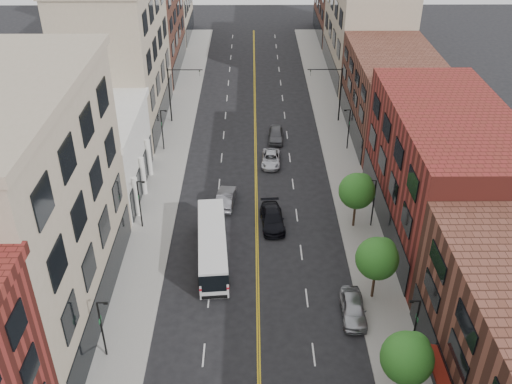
{
  "coord_description": "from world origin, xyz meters",
  "views": [
    {
      "loc": [
        -0.42,
        -20.85,
        31.92
      ],
      "look_at": [
        -0.08,
        22.36,
        5.0
      ],
      "focal_mm": 40.0,
      "sensor_mm": 36.0,
      "label": 1
    }
  ],
  "objects_px": {
    "car_lane_c": "(276,135)",
    "car_parked_far": "(353,308)",
    "city_bus": "(212,244)",
    "car_lane_b": "(271,159)",
    "car_lane_a": "(272,218)",
    "car_lane_behind": "(226,198)"
  },
  "relations": [
    {
      "from": "car_parked_far",
      "to": "car_lane_behind",
      "type": "xyz_separation_m",
      "value": [
        -10.52,
        16.08,
        -0.01
      ]
    },
    {
      "from": "car_lane_a",
      "to": "car_lane_b",
      "type": "bearing_deg",
      "value": 84.44
    },
    {
      "from": "car_lane_c",
      "to": "car_lane_behind",
      "type": "bearing_deg",
      "value": -108.42
    },
    {
      "from": "car_lane_behind",
      "to": "car_lane_b",
      "type": "relative_size",
      "value": 1.02
    },
    {
      "from": "city_bus",
      "to": "car_lane_b",
      "type": "distance_m",
      "value": 18.34
    },
    {
      "from": "city_bus",
      "to": "car_lane_a",
      "type": "distance_m",
      "value": 7.58
    },
    {
      "from": "car_lane_behind",
      "to": "car_lane_b",
      "type": "distance_m",
      "value": 9.83
    },
    {
      "from": "city_bus",
      "to": "car_parked_far",
      "type": "bearing_deg",
      "value": -37.16
    },
    {
      "from": "city_bus",
      "to": "car_lane_behind",
      "type": "relative_size",
      "value": 2.35
    },
    {
      "from": "car_parked_far",
      "to": "car_lane_b",
      "type": "xyz_separation_m",
      "value": [
        -5.65,
        24.62,
        -0.15
      ]
    },
    {
      "from": "car_parked_far",
      "to": "car_lane_a",
      "type": "distance_m",
      "value": 13.75
    },
    {
      "from": "car_lane_b",
      "to": "car_lane_a",
      "type": "bearing_deg",
      "value": -87.8
    },
    {
      "from": "car_parked_far",
      "to": "car_lane_b",
      "type": "bearing_deg",
      "value": 104.67
    },
    {
      "from": "car_lane_c",
      "to": "city_bus",
      "type": "bearing_deg",
      "value": -102.62
    },
    {
      "from": "car_lane_a",
      "to": "car_parked_far",
      "type": "bearing_deg",
      "value": -69.0
    },
    {
      "from": "car_lane_behind",
      "to": "car_lane_c",
      "type": "height_order",
      "value": "car_lane_behind"
    },
    {
      "from": "city_bus",
      "to": "car_lane_b",
      "type": "bearing_deg",
      "value": 67.22
    },
    {
      "from": "city_bus",
      "to": "car_parked_far",
      "type": "xyz_separation_m",
      "value": [
        11.34,
        -7.22,
        -0.84
      ]
    },
    {
      "from": "car_lane_c",
      "to": "car_parked_far",
      "type": "bearing_deg",
      "value": -78.09
    },
    {
      "from": "car_parked_far",
      "to": "car_lane_c",
      "type": "relative_size",
      "value": 1.03
    },
    {
      "from": "car_lane_b",
      "to": "car_lane_c",
      "type": "distance_m",
      "value": 6.02
    },
    {
      "from": "car_lane_b",
      "to": "city_bus",
      "type": "bearing_deg",
      "value": -104.74
    }
  ]
}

